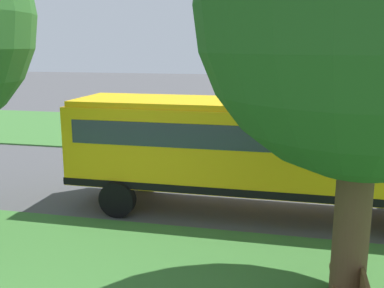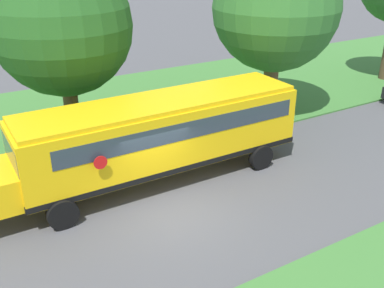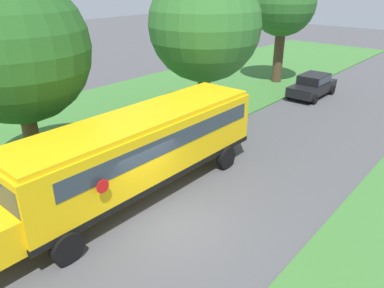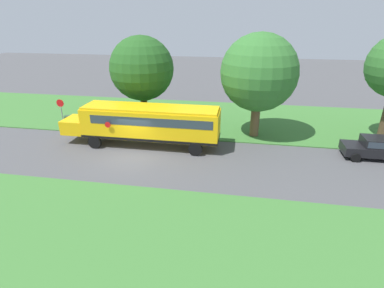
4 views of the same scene
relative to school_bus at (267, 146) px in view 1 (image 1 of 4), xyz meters
name	(u,v)px [view 1 (image 1 of 4)]	position (x,y,z in m)	size (l,w,h in m)	color
ground_plane	(288,189)	(2.27, -0.60, -1.92)	(120.00, 120.00, 0.00)	#4C4C4F
grass_far_side	(291,136)	(11.27, -0.60, -1.89)	(10.00, 80.00, 0.07)	#3D7533
school_bus	(267,146)	(0.00, 0.00, 0.00)	(2.84, 12.42, 3.16)	yellow
oak_tree_beside_bus	(373,5)	(-4.53, -1.77, 3.32)	(5.58, 5.58, 8.04)	brown
park_bench	(351,286)	(-4.60, -1.79, -1.45)	(1.60, 0.51, 0.92)	brown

